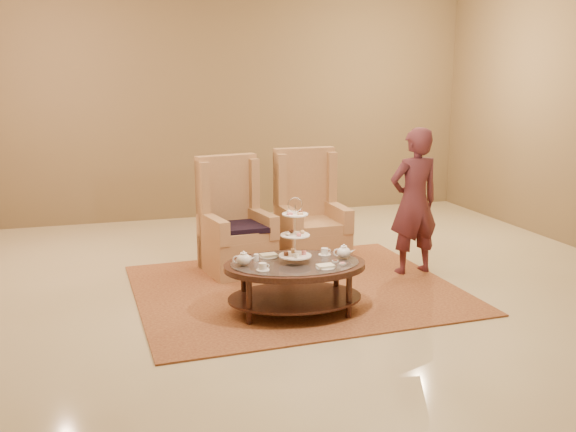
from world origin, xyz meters
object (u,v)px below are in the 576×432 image
object	(u,v)px
armchair_left	(234,233)
armchair_right	(310,226)
tea_table	(295,272)
person	(414,202)

from	to	relation	value
armchair_left	armchair_right	bearing A→B (deg)	-7.81
tea_table	armchair_right	size ratio (longest dim) A/B	1.06
person	armchair_left	bearing A→B (deg)	-24.58
tea_table	armchair_right	world-z (taller)	armchair_right
armchair_left	person	bearing A→B (deg)	-30.57
armchair_left	tea_table	bearing A→B (deg)	-90.84
tea_table	armchair_left	xyz separation A→B (m)	(-0.26, 1.48, 0.04)
tea_table	armchair_right	xyz separation A→B (m)	(0.66, 1.53, 0.05)
armchair_right	armchair_left	bearing A→B (deg)	-178.17
tea_table	person	size ratio (longest dim) A/B	0.87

